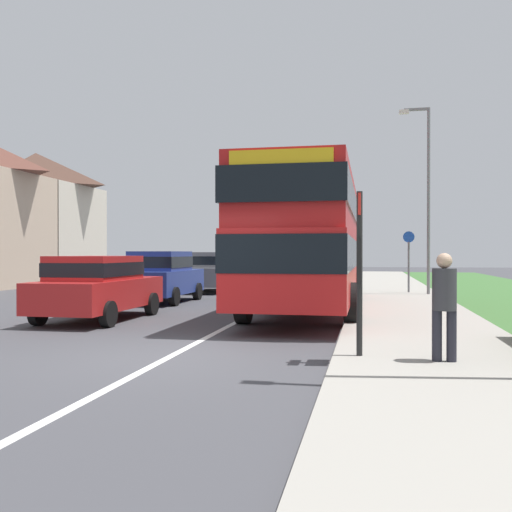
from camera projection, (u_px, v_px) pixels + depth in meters
The scene contains 12 objects.
ground_plane at pixel (171, 356), 9.27m from camera, with size 120.00×120.00×0.00m, color #424247.
lane_marking_centre at pixel (262, 309), 17.12m from camera, with size 0.14×60.00×0.01m, color silver.
pavement_near_side at pixel (412, 317), 14.34m from camera, with size 3.20×68.00×0.12m, color #9E998E.
double_decker_bus at pixel (310, 236), 16.22m from camera, with size 2.80×11.02×3.70m.
parked_car_red at pixel (98, 285), 14.20m from camera, with size 1.93×4.21×1.60m.
parked_car_blue at pixel (162, 275), 19.30m from camera, with size 1.89×3.97×1.72m.
parked_car_grey at pixel (209, 270), 24.51m from camera, with size 1.92×4.19×1.70m.
parked_car_silver at pixel (234, 268), 29.53m from camera, with size 1.94×4.26×1.65m.
pedestrian_at_stop at pixel (444, 302), 8.19m from camera, with size 0.34×0.34×1.67m.
bus_stop_sign at pixel (360, 262), 8.65m from camera, with size 0.09×0.52×2.60m.
cycle_route_sign at pixel (409, 259), 22.55m from camera, with size 0.44×0.08×2.52m.
street_lamp_mid at pixel (426, 188), 21.56m from camera, with size 1.14×0.20×7.13m.
Camera 1 is at (3.15, -8.82, 1.67)m, focal length 40.25 mm.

